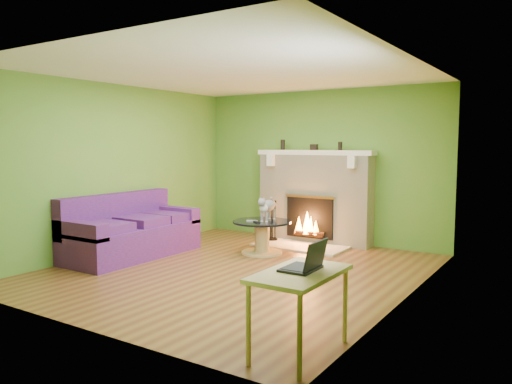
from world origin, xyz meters
TOP-DOWN VIEW (x-y plane):
  - floor at (0.00, 0.00)m, footprint 5.00×5.00m
  - ceiling at (0.00, 0.00)m, footprint 5.00×5.00m
  - wall_back at (0.00, 2.50)m, footprint 5.00×0.00m
  - wall_front at (0.00, -2.50)m, footprint 5.00×0.00m
  - wall_left at (-2.25, 0.00)m, footprint 0.00×5.00m
  - wall_right at (2.25, 0.00)m, footprint 0.00×5.00m
  - window_frame at (2.24, -0.90)m, footprint 0.00×1.20m
  - window_pane at (2.23, -0.90)m, footprint 0.00×1.06m
  - fireplace at (0.00, 2.32)m, footprint 2.10×0.46m
  - hearth at (0.00, 1.80)m, footprint 1.50×0.75m
  - mantel at (0.00, 2.30)m, footprint 2.10×0.28m
  - sofa at (-1.86, -0.16)m, footprint 0.94×2.08m
  - coffee_table at (-0.27, 1.05)m, footprint 0.90×0.90m
  - desk at (1.95, -1.90)m, footprint 0.53×0.91m
  - cat at (-0.19, 1.10)m, footprint 0.32×0.64m
  - remote_silver at (-0.37, 0.93)m, footprint 0.17×0.11m
  - remote_black at (-0.25, 0.87)m, footprint 0.16×0.11m
  - laptop at (1.93, -1.85)m, footprint 0.30×0.35m
  - fire_tools at (-0.62, 1.95)m, footprint 0.18×0.18m
  - mantel_vase_left at (-0.64, 2.33)m, footprint 0.08×0.08m
  - mantel_vase_right at (0.45, 2.33)m, footprint 0.07×0.07m
  - mantel_box at (-0.02, 2.33)m, footprint 0.12×0.08m

SIDE VIEW (x-z plane):
  - floor at x=0.00m, z-range 0.00..0.00m
  - hearth at x=0.00m, z-range 0.00..0.03m
  - coffee_table at x=-0.27m, z-range 0.04..0.55m
  - sofa at x=-1.86m, z-range -0.11..0.83m
  - fire_tools at x=-0.62m, z-range 0.03..0.72m
  - remote_black at x=-0.25m, z-range 0.51..0.52m
  - remote_silver at x=-0.37m, z-range 0.51..0.53m
  - desk at x=1.95m, z-range 0.25..0.93m
  - cat at x=-0.19m, z-range 0.51..0.89m
  - fireplace at x=0.00m, z-range -0.02..1.56m
  - laptop at x=1.93m, z-range 0.67..0.93m
  - wall_back at x=0.00m, z-range -1.20..3.80m
  - wall_front at x=0.00m, z-range -1.20..3.80m
  - wall_left at x=-2.25m, z-range -1.20..3.80m
  - wall_right at x=2.25m, z-range -1.20..3.80m
  - mantel at x=0.00m, z-range 1.50..1.58m
  - window_frame at x=2.24m, z-range 0.95..2.15m
  - window_pane at x=2.23m, z-range 1.02..2.08m
  - mantel_box at x=-0.02m, z-range 1.58..1.68m
  - mantel_vase_right at x=0.45m, z-range 1.58..1.72m
  - mantel_vase_left at x=-0.64m, z-range 1.58..1.76m
  - ceiling at x=0.00m, z-range 2.60..2.60m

